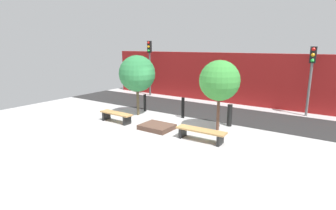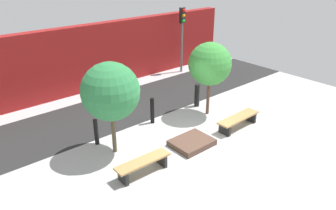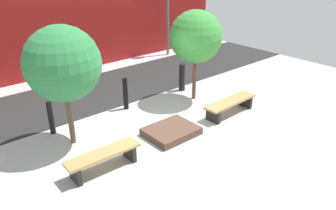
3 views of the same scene
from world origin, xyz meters
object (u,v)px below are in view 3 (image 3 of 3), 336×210
(tree_behind_left_bench, at_px, (63,64))
(bollard_center, at_px, (182,77))
(bollard_left, at_px, (126,94))
(bench_left, at_px, (103,157))
(bollard_far_left, at_px, (51,118))
(planter_bed, at_px, (171,131))
(traffic_light_mid_west, at_px, (168,4))
(bench_right, at_px, (230,104))
(tree_behind_right_bench, at_px, (196,37))

(tree_behind_left_bench, xyz_separation_m, bollard_center, (4.51, 0.80, -1.61))
(tree_behind_left_bench, bearing_deg, bollard_left, 20.25)
(bench_left, height_order, bollard_left, bollard_left)
(bollard_far_left, xyz_separation_m, bollard_center, (4.71, 0.00, 0.03))
(planter_bed, bearing_deg, tree_behind_left_bench, 148.28)
(bollard_far_left, height_order, bollard_center, bollard_center)
(planter_bed, distance_m, bollard_left, 2.17)
(bollard_left, relative_size, traffic_light_mid_west, 0.30)
(bench_right, distance_m, tree_behind_right_bench, 2.32)
(bollard_far_left, bearing_deg, tree_behind_left_bench, -75.86)
(bench_left, distance_m, traffic_light_mid_west, 9.54)
(planter_bed, bearing_deg, bollard_center, 42.09)
(planter_bed, bearing_deg, bollard_far_left, 137.91)
(tree_behind_right_bench, bearing_deg, bollard_left, 159.75)
(tree_behind_left_bench, relative_size, traffic_light_mid_west, 0.88)
(planter_bed, relative_size, tree_behind_right_bench, 0.46)
(bench_right, relative_size, planter_bed, 1.43)
(bench_right, bearing_deg, bollard_far_left, 151.28)
(bollard_far_left, xyz_separation_m, traffic_light_mid_west, (7.28, 3.74, 1.90))
(bench_left, xyz_separation_m, traffic_light_mid_west, (7.08, 6.07, 2.03))
(bollard_far_left, distance_m, bollard_center, 4.71)
(tree_behind_right_bench, height_order, bollard_center, tree_behind_right_bench)
(bench_left, height_order, traffic_light_mid_west, traffic_light_mid_west)
(bench_right, distance_m, traffic_light_mid_west, 6.97)
(bench_left, bearing_deg, bollard_far_left, 96.35)
(planter_bed, height_order, bollard_far_left, bollard_far_left)
(bench_left, height_order, bench_right, bench_left)
(tree_behind_right_bench, distance_m, bollard_center, 1.78)
(bench_left, xyz_separation_m, tree_behind_left_bench, (-0.00, 1.53, 1.77))
(bench_left, distance_m, bollard_center, 5.08)
(tree_behind_right_bench, bearing_deg, bollard_far_left, 170.00)
(bollard_center, height_order, traffic_light_mid_west, traffic_light_mid_west)
(tree_behind_left_bench, bearing_deg, bench_right, -19.57)
(bollard_far_left, bearing_deg, planter_bed, -42.09)
(traffic_light_mid_west, bearing_deg, bench_left, -139.38)
(tree_behind_left_bench, bearing_deg, bollard_far_left, 104.14)
(planter_bed, relative_size, traffic_light_mid_west, 0.39)
(planter_bed, bearing_deg, bench_right, -5.30)
(tree_behind_left_bench, bearing_deg, bench_left, -90.00)
(traffic_light_mid_west, bearing_deg, planter_bed, -129.97)
(bench_right, height_order, bollard_far_left, bollard_far_left)
(bench_left, distance_m, tree_behind_right_bench, 4.90)
(tree_behind_right_bench, bearing_deg, planter_bed, -148.28)
(bench_right, xyz_separation_m, bollard_far_left, (-4.51, 2.33, 0.13))
(bench_left, distance_m, bench_right, 4.31)
(bollard_far_left, height_order, bollard_left, bollard_left)
(bench_left, bearing_deg, bench_right, 1.43)
(planter_bed, height_order, tree_behind_left_bench, tree_behind_left_bench)
(traffic_light_mid_west, bearing_deg, bollard_left, -142.75)
(planter_bed, relative_size, bollard_far_left, 1.47)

